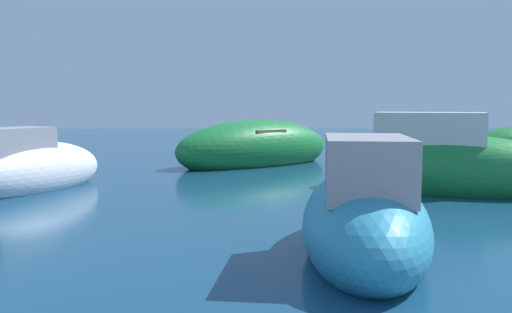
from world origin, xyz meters
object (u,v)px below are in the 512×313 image
object	(u,v)px
moored_boat_1	(256,148)
moored_boat_4	(364,219)
moored_boat_3	(447,167)
moored_boat_2	(27,170)

from	to	relation	value
moored_boat_1	moored_boat_4	xyz separation A→B (m)	(1.33, -11.02, -0.03)
moored_boat_3	moored_boat_4	world-z (taller)	moored_boat_3
moored_boat_1	moored_boat_3	distance (m)	7.18
moored_boat_2	moored_boat_4	bearing A→B (deg)	-104.17
moored_boat_1	moored_boat_3	size ratio (longest dim) A/B	1.02
moored_boat_3	moored_boat_4	distance (m)	6.08
moored_boat_1	moored_boat_3	bearing A→B (deg)	89.26
moored_boat_1	moored_boat_3	xyz separation A→B (m)	(4.33, -5.73, 0.05)
moored_boat_1	moored_boat_4	world-z (taller)	moored_boat_4
moored_boat_4	moored_boat_2	bearing A→B (deg)	57.01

